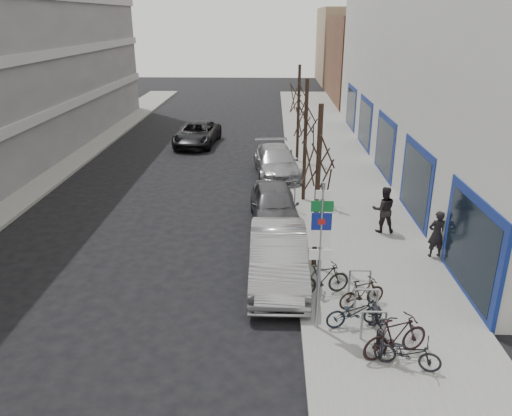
# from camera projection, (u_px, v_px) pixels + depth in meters

# --- Properties ---
(ground) EXTENTS (120.00, 120.00, 0.00)m
(ground) POSITION_uv_depth(u_px,v_px,m) (227.00, 329.00, 13.46)
(ground) COLOR black
(ground) RESTS_ON ground
(sidewalk_east) EXTENTS (5.00, 70.00, 0.15)m
(sidewalk_east) POSITION_uv_depth(u_px,v_px,m) (345.00, 201.00, 22.63)
(sidewalk_east) COLOR slate
(sidewalk_east) RESTS_ON ground
(sidewalk_west) EXTENTS (3.00, 70.00, 0.15)m
(sidewalk_west) POSITION_uv_depth(u_px,v_px,m) (9.00, 197.00, 23.11)
(sidewalk_west) COLOR slate
(sidewalk_west) RESTS_ON ground
(brick_building_far) EXTENTS (12.00, 14.00, 8.00)m
(brick_building_far) POSITION_uv_depth(u_px,v_px,m) (394.00, 59.00, 48.95)
(brick_building_far) COLOR brown
(brick_building_far) RESTS_ON ground
(tan_building_far) EXTENTS (13.00, 12.00, 9.00)m
(tan_building_far) POSITION_uv_depth(u_px,v_px,m) (371.00, 46.00, 62.75)
(tan_building_far) COLOR #937A5B
(tan_building_far) RESTS_ON ground
(highway_sign_pole) EXTENTS (0.55, 0.10, 4.20)m
(highway_sign_pole) POSITION_uv_depth(u_px,v_px,m) (320.00, 249.00, 12.50)
(highway_sign_pole) COLOR gray
(highway_sign_pole) RESTS_ON ground
(bike_rack) EXTENTS (0.66, 2.26, 0.83)m
(bike_rack) POSITION_uv_depth(u_px,v_px,m) (366.00, 299.00, 13.67)
(bike_rack) COLOR gray
(bike_rack) RESTS_ON sidewalk_east
(tree_near) EXTENTS (1.80, 1.80, 5.50)m
(tree_near) POSITION_uv_depth(u_px,v_px,m) (319.00, 150.00, 15.18)
(tree_near) COLOR black
(tree_near) RESTS_ON ground
(tree_mid) EXTENTS (1.80, 1.80, 5.50)m
(tree_mid) POSITION_uv_depth(u_px,v_px,m) (306.00, 112.00, 21.24)
(tree_mid) COLOR black
(tree_mid) RESTS_ON ground
(tree_far) EXTENTS (1.80, 1.80, 5.50)m
(tree_far) POSITION_uv_depth(u_px,v_px,m) (299.00, 91.00, 27.31)
(tree_far) COLOR black
(tree_far) RESTS_ON ground
(meter_front) EXTENTS (0.10, 0.08, 1.27)m
(meter_front) POSITION_uv_depth(u_px,v_px,m) (302.00, 251.00, 15.87)
(meter_front) COLOR gray
(meter_front) RESTS_ON sidewalk_east
(meter_mid) EXTENTS (0.10, 0.08, 1.27)m
(meter_mid) POSITION_uv_depth(u_px,v_px,m) (295.00, 194.00, 21.00)
(meter_mid) COLOR gray
(meter_mid) RESTS_ON sidewalk_east
(meter_back) EXTENTS (0.10, 0.08, 1.27)m
(meter_back) POSITION_uv_depth(u_px,v_px,m) (291.00, 159.00, 26.13)
(meter_back) COLOR gray
(meter_back) RESTS_ON sidewalk_east
(bike_near_left) EXTENTS (0.74, 2.01, 1.21)m
(bike_near_left) POSITION_uv_depth(u_px,v_px,m) (379.00, 319.00, 12.57)
(bike_near_left) COLOR black
(bike_near_left) RESTS_ON sidewalk_east
(bike_near_right) EXTENTS (1.89, 1.20, 1.11)m
(bike_near_right) POSITION_uv_depth(u_px,v_px,m) (396.00, 336.00, 11.99)
(bike_near_right) COLOR black
(bike_near_right) RESTS_ON sidewalk_east
(bike_mid_curb) EXTENTS (1.67, 0.86, 0.98)m
(bike_mid_curb) POSITION_uv_depth(u_px,v_px,m) (355.00, 310.00, 13.20)
(bike_mid_curb) COLOR black
(bike_mid_curb) RESTS_ON sidewalk_east
(bike_mid_inner) EXTENTS (1.76, 0.97, 1.02)m
(bike_mid_inner) POSITION_uv_depth(u_px,v_px,m) (323.00, 279.00, 14.71)
(bike_mid_inner) COLOR black
(bike_mid_inner) RESTS_ON sidewalk_east
(bike_far_curb) EXTENTS (1.61, 0.92, 0.94)m
(bike_far_curb) POSITION_uv_depth(u_px,v_px,m) (408.00, 350.00, 11.63)
(bike_far_curb) COLOR black
(bike_far_curb) RESTS_ON sidewalk_east
(bike_far_inner) EXTENTS (1.53, 1.00, 0.90)m
(bike_far_inner) POSITION_uv_depth(u_px,v_px,m) (362.00, 293.00, 14.08)
(bike_far_inner) COLOR black
(bike_far_inner) RESTS_ON sidewalk_east
(parked_car_front) EXTENTS (1.81, 5.07, 1.66)m
(parked_car_front) POSITION_uv_depth(u_px,v_px,m) (278.00, 257.00, 15.66)
(parked_car_front) COLOR #96959A
(parked_car_front) RESTS_ON ground
(parked_car_mid) EXTENTS (2.23, 4.76, 1.57)m
(parked_car_mid) POSITION_uv_depth(u_px,v_px,m) (274.00, 205.00, 20.17)
(parked_car_mid) COLOR #48484D
(parked_car_mid) RESTS_ON ground
(parked_car_back) EXTENTS (2.76, 5.47, 1.52)m
(parked_car_back) POSITION_uv_depth(u_px,v_px,m) (276.00, 162.00, 26.24)
(parked_car_back) COLOR #95959A
(parked_car_back) RESTS_ON ground
(lane_car) EXTENTS (2.86, 5.44, 1.46)m
(lane_car) POSITION_uv_depth(u_px,v_px,m) (197.00, 134.00, 32.68)
(lane_car) COLOR black
(lane_car) RESTS_ON ground
(pedestrian_near) EXTENTS (0.67, 0.49, 1.68)m
(pedestrian_near) POSITION_uv_depth(u_px,v_px,m) (437.00, 234.00, 16.95)
(pedestrian_near) COLOR black
(pedestrian_near) RESTS_ON sidewalk_east
(pedestrian_far) EXTENTS (0.68, 0.46, 1.84)m
(pedestrian_far) POSITION_uv_depth(u_px,v_px,m) (384.00, 209.00, 18.91)
(pedestrian_far) COLOR black
(pedestrian_far) RESTS_ON sidewalk_east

